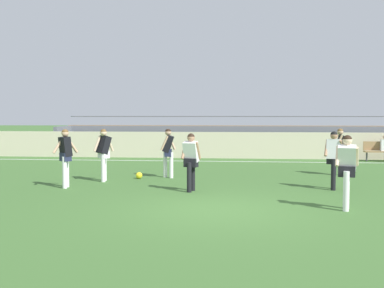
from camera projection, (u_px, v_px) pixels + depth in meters
ground_plane at (216, 210)px, 10.53m from camera, size 160.00×160.00×0.00m
field_line_sideline at (228, 161)px, 21.37m from camera, size 44.00×0.12×0.01m
sideline_wall at (229, 145)px, 22.88m from camera, size 48.00×0.16×1.28m
bleacher_stand at (260, 139)px, 25.02m from camera, size 21.74×2.71×2.06m
bench_far_right at (384, 149)px, 21.39m from camera, size 1.80×0.40×0.90m
player_dark_pressing_high at (168, 149)px, 15.81m from camera, size 0.48×0.44×1.65m
player_dark_overlapping at (104, 150)px, 14.93m from camera, size 0.62×0.54×1.67m
player_dark_deep_cover at (65, 153)px, 13.62m from camera, size 0.66×0.47×1.71m
player_white_wide_left at (334, 155)px, 13.30m from camera, size 0.59×0.42×1.65m
player_dark_wide_right at (340, 148)px, 16.44m from camera, size 0.46×0.50×1.64m
player_white_challenging at (191, 157)px, 12.96m from camera, size 0.56×0.45×1.61m
player_white_on_ball at (347, 166)px, 10.44m from camera, size 0.57×0.47×1.67m
soccer_ball at (139, 175)px, 15.60m from camera, size 0.22×0.22×0.22m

